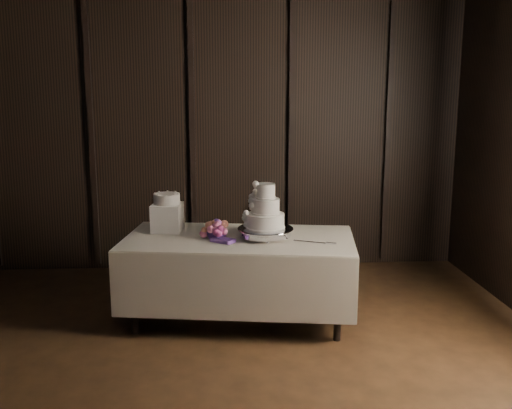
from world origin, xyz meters
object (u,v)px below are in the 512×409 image
object	(u,v)px
display_table	(239,275)
bouquet	(217,231)
small_cake	(167,199)
cake_stand	(265,233)
box_pedestal	(167,217)
wedding_cake	(262,211)

from	to	relation	value
display_table	bouquet	xyz separation A→B (m)	(-0.19, -0.03, 0.41)
display_table	small_cake	distance (m)	0.95
cake_stand	bouquet	bearing A→B (deg)	176.52
cake_stand	box_pedestal	bearing A→B (deg)	159.10
box_pedestal	display_table	bearing A→B (deg)	-23.51
display_table	small_cake	size ratio (longest dim) A/B	9.01
wedding_cake	box_pedestal	distance (m)	0.91
bouquet	display_table	bearing A→B (deg)	8.18
display_table	cake_stand	bearing A→B (deg)	-4.47
cake_stand	wedding_cake	bearing A→B (deg)	-150.26
display_table	wedding_cake	size ratio (longest dim) A/B	5.43
display_table	cake_stand	distance (m)	0.45
cake_stand	display_table	bearing A→B (deg)	166.88
cake_stand	box_pedestal	xyz separation A→B (m)	(-0.87, 0.33, 0.08)
small_cake	box_pedestal	bearing A→B (deg)	0.00
cake_stand	wedding_cake	world-z (taller)	wedding_cake
bouquet	small_cake	distance (m)	0.59
display_table	small_cake	world-z (taller)	small_cake
display_table	wedding_cake	xyz separation A→B (m)	(0.20, -0.07, 0.59)
display_table	bouquet	world-z (taller)	bouquet
wedding_cake	small_cake	world-z (taller)	wedding_cake
cake_stand	bouquet	distance (m)	0.42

